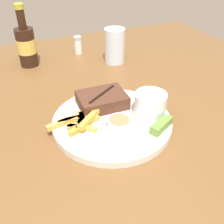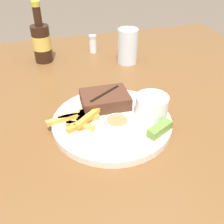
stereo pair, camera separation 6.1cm
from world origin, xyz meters
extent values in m
cube|color=brown|center=(0.00, 0.00, 0.72)|extent=(1.31, 1.31, 0.04)
cylinder|color=brown|center=(0.60, 0.59, 0.35)|extent=(0.06, 0.06, 0.70)
cylinder|color=silver|center=(0.00, 0.00, 0.74)|extent=(0.29, 0.29, 0.01)
cylinder|color=white|center=(0.00, 0.00, 0.75)|extent=(0.29, 0.29, 0.00)
cube|color=#512D1E|center=(0.00, 0.06, 0.77)|extent=(0.12, 0.09, 0.03)
cube|color=black|center=(0.00, 0.06, 0.79)|extent=(0.09, 0.06, 0.00)
cube|color=gold|center=(-0.09, 0.03, 0.76)|extent=(0.06, 0.02, 0.01)
cube|color=gold|center=(-0.07, 0.01, 0.76)|extent=(0.03, 0.07, 0.01)
cube|color=gold|center=(-0.08, -0.01, 0.76)|extent=(0.06, 0.03, 0.01)
cube|color=gold|center=(-0.07, 0.01, 0.76)|extent=(0.08, 0.02, 0.01)
cube|color=orange|center=(-0.06, 0.02, 0.76)|extent=(0.06, 0.03, 0.01)
cube|color=gold|center=(-0.07, 0.01, 0.76)|extent=(0.04, 0.06, 0.01)
cube|color=gold|center=(-0.06, 0.00, 0.77)|extent=(0.07, 0.06, 0.01)
cube|color=gold|center=(-0.07, 0.02, 0.76)|extent=(0.02, 0.05, 0.01)
cube|color=gold|center=(-0.11, 0.02, 0.76)|extent=(0.08, 0.03, 0.01)
cube|color=gold|center=(-0.08, -0.01, 0.76)|extent=(0.06, 0.05, 0.01)
cylinder|color=white|center=(0.09, -0.02, 0.78)|extent=(0.08, 0.08, 0.06)
cylinder|color=beige|center=(0.09, -0.02, 0.81)|extent=(0.07, 0.07, 0.01)
cylinder|color=silver|center=(0.00, -0.04, 0.77)|extent=(0.05, 0.05, 0.03)
cylinder|color=#C67A4C|center=(0.00, -0.04, 0.78)|extent=(0.05, 0.05, 0.01)
cube|color=olive|center=(0.09, -0.08, 0.77)|extent=(0.07, 0.05, 0.02)
cube|color=#B7B7BC|center=(-0.08, -0.03, 0.76)|extent=(0.10, 0.05, 0.00)
cube|color=#B7B7BC|center=(-0.01, -0.01, 0.76)|extent=(0.03, 0.02, 0.00)
cube|color=#B7B7BC|center=(-0.02, -0.01, 0.76)|extent=(0.03, 0.02, 0.00)
cube|color=#B7B7BC|center=(-0.02, 0.00, 0.76)|extent=(0.03, 0.02, 0.00)
cylinder|color=black|center=(-0.13, 0.42, 0.80)|extent=(0.06, 0.06, 0.13)
cylinder|color=gold|center=(-0.13, 0.42, 0.81)|extent=(0.06, 0.06, 0.05)
cylinder|color=black|center=(-0.13, 0.42, 0.89)|extent=(0.03, 0.03, 0.06)
cylinder|color=gold|center=(-0.13, 0.42, 0.93)|extent=(0.03, 0.03, 0.02)
cylinder|color=silver|center=(0.15, 0.33, 0.80)|extent=(0.07, 0.07, 0.12)
cylinder|color=white|center=(0.06, 0.45, 0.77)|extent=(0.03, 0.03, 0.05)
cylinder|color=#B7B7BC|center=(0.06, 0.45, 0.80)|extent=(0.03, 0.03, 0.01)
camera|label=1|loc=(-0.20, -0.46, 1.13)|focal=42.00mm
camera|label=2|loc=(-0.14, -0.48, 1.13)|focal=42.00mm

